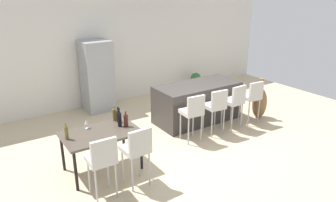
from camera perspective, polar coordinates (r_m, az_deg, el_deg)
The scene contains 19 objects.
ground_plane at distance 7.06m, azimuth 3.70°, elevation -6.33°, with size 10.00×10.00×0.00m, color #C6B28E.
back_wall at distance 9.13m, azimuth -7.93°, elevation 9.20°, with size 10.00×0.12×2.90m, color silver.
kitchen_island at distance 7.73m, azimuth 5.24°, elevation -0.27°, with size 2.06×0.95×0.92m, color #383330.
bar_chair_left at distance 6.56m, azimuth 4.50°, elevation -1.77°, with size 0.43×0.43×1.05m.
bar_chair_middle at distance 6.94m, azimuth 8.62°, elevation -0.70°, with size 0.43×0.43×1.05m.
bar_chair_right at distance 7.31m, azimuth 11.91°, elevation 0.16°, with size 0.42×0.42×1.05m.
bar_chair_far at distance 7.71m, azimuth 14.90°, elevation 0.94°, with size 0.42×0.42×1.05m.
dining_table at distance 5.67m, azimuth -11.99°, elevation -6.13°, with size 1.30×0.84×0.74m.
dining_chair_near at distance 4.91m, azimuth -11.75°, elevation -10.03°, with size 0.41×0.41×1.05m.
dining_chair_far at distance 5.12m, azimuth -5.57°, elevation -8.36°, with size 0.42×0.42×1.05m.
wine_bottle_left at distance 6.02m, azimuth -9.59°, elevation -2.42°, with size 0.07×0.07×0.29m.
wine_bottle_middle at distance 5.75m, azimuth -8.70°, elevation -3.26°, with size 0.07×0.07×0.36m.
wine_bottle_inner at distance 5.74m, azimuth -7.57°, elevation -3.47°, with size 0.08×0.08×0.29m.
wine_bottle_near at distance 5.48m, azimuth -17.79°, elevation -5.44°, with size 0.06×0.06×0.29m.
wine_bottle_right at distance 5.94m, azimuth -8.94°, elevation -2.74°, with size 0.07×0.07×0.30m.
wine_glass_far at distance 5.79m, azimuth -14.48°, elevation -3.66°, with size 0.07×0.07×0.17m.
refrigerator at distance 8.47m, azimuth -12.64°, elevation 4.38°, with size 0.72×0.68×1.84m, color #939699.
floor_vase at distance 8.19m, azimuth 16.12°, elevation -0.27°, with size 0.36×0.36×1.02m.
potted_plant at distance 10.19m, azimuth 4.99°, elevation 3.78°, with size 0.33×0.33×0.53m.
Camera 1 is at (-3.86, -5.03, 3.11)m, focal length 33.92 mm.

